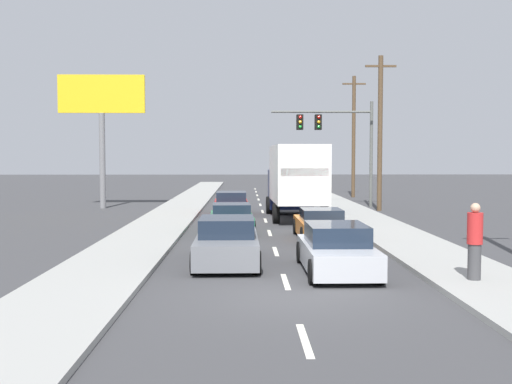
# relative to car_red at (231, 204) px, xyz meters

# --- Properties ---
(ground_plane) EXTENTS (140.00, 140.00, 0.00)m
(ground_plane) POSITION_rel_car_red_xyz_m (1.78, 5.06, -0.58)
(ground_plane) COLOR #3D3D3F
(sidewalk_right) EXTENTS (2.74, 80.00, 0.14)m
(sidewalk_right) POSITION_rel_car_red_xyz_m (6.70, 0.06, -0.51)
(sidewalk_right) COLOR #9E9E99
(sidewalk_right) RESTS_ON ground_plane
(sidewalk_left) EXTENTS (2.74, 80.00, 0.14)m
(sidewalk_left) POSITION_rel_car_red_xyz_m (-3.14, 0.06, -0.51)
(sidewalk_left) COLOR #9E9E99
(sidewalk_left) RESTS_ON ground_plane
(lane_markings) EXTENTS (0.14, 57.00, 0.01)m
(lane_markings) POSITION_rel_car_red_xyz_m (1.78, -0.83, -0.57)
(lane_markings) COLOR silver
(lane_markings) RESTS_ON ground_plane
(car_red) EXTENTS (2.00, 4.06, 1.26)m
(car_red) POSITION_rel_car_red_xyz_m (0.00, 0.00, 0.00)
(car_red) COLOR red
(car_red) RESTS_ON ground_plane
(car_green) EXTENTS (1.99, 4.13, 1.22)m
(car_green) POSITION_rel_car_red_xyz_m (0.19, -8.16, -0.02)
(car_green) COLOR #196B38
(car_green) RESTS_ON ground_plane
(car_gray) EXTENTS (1.94, 4.57, 1.38)m
(car_gray) POSITION_rel_car_red_xyz_m (0.21, -15.64, 0.04)
(car_gray) COLOR slate
(car_gray) RESTS_ON ground_plane
(box_truck) EXTENTS (2.77, 7.82, 3.74)m
(box_truck) POSITION_rel_car_red_xyz_m (3.34, -2.70, 1.52)
(box_truck) COLOR white
(box_truck) RESTS_ON ground_plane
(car_orange) EXTENTS (1.84, 4.04, 1.19)m
(car_orange) POSITION_rel_car_red_xyz_m (3.66, -10.26, -0.03)
(car_orange) COLOR orange
(car_orange) RESTS_ON ground_plane
(car_silver) EXTENTS (1.90, 4.26, 1.33)m
(car_silver) POSITION_rel_car_red_xyz_m (3.26, -17.12, 0.04)
(car_silver) COLOR #B7BABF
(car_silver) RESTS_ON ground_plane
(traffic_signal_mast) EXTENTS (6.39, 0.69, 6.63)m
(traffic_signal_mast) POSITION_rel_car_red_xyz_m (6.11, 4.84, 4.22)
(traffic_signal_mast) COLOR #595B56
(traffic_signal_mast) RESTS_ON ground_plane
(utility_pole_mid) EXTENTS (1.80, 0.28, 9.01)m
(utility_pole_mid) POSITION_rel_car_red_xyz_m (8.64, 2.04, 4.07)
(utility_pole_mid) COLOR brown
(utility_pole_mid) RESTS_ON ground_plane
(utility_pole_far) EXTENTS (1.80, 0.28, 9.39)m
(utility_pole_far) POSITION_rel_car_red_xyz_m (9.22, 14.03, 4.26)
(utility_pole_far) COLOR brown
(utility_pole_far) RESTS_ON ground_plane
(roadside_billboard) EXTENTS (5.27, 0.36, 8.15)m
(roadside_billboard) POSITION_rel_car_red_xyz_m (-7.98, 4.14, 5.45)
(roadside_billboard) COLOR slate
(roadside_billboard) RESTS_ON ground_plane
(pedestrian_near_corner) EXTENTS (0.38, 0.38, 1.90)m
(pedestrian_near_corner) POSITION_rel_car_red_xyz_m (6.41, -18.84, 0.52)
(pedestrian_near_corner) COLOR #3F3F42
(pedestrian_near_corner) RESTS_ON sidewalk_right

